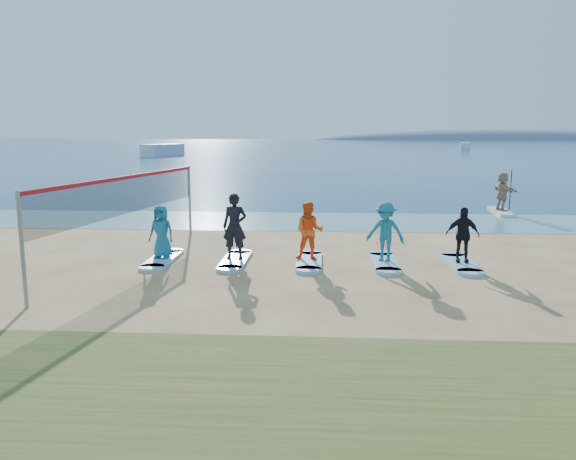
# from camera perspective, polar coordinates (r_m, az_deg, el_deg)

# --- Properties ---
(ground) EXTENTS (600.00, 600.00, 0.00)m
(ground) POSITION_cam_1_polar(r_m,az_deg,el_deg) (13.25, 1.61, -6.20)
(ground) COLOR tan
(ground) RESTS_ON ground
(shallow_water) EXTENTS (600.00, 600.00, 0.00)m
(shallow_water) POSITION_cam_1_polar(r_m,az_deg,el_deg) (23.51, 2.53, 0.91)
(shallow_water) COLOR teal
(shallow_water) RESTS_ON ground
(ocean) EXTENTS (600.00, 600.00, 0.00)m
(ocean) POSITION_cam_1_polar(r_m,az_deg,el_deg) (172.76, 3.55, 8.63)
(ocean) COLOR navy
(ocean) RESTS_ON ground
(island_ridge) EXTENTS (220.00, 56.00, 18.00)m
(island_ridge) POSITION_cam_1_polar(r_m,az_deg,el_deg) (326.73, 20.72, 8.59)
(island_ridge) COLOR slate
(island_ridge) RESTS_ON ground
(volleyball_net) EXTENTS (1.50, 8.98, 2.50)m
(volleyball_net) POSITION_cam_1_polar(r_m,az_deg,el_deg) (16.56, -16.00, 3.38)
(volleyball_net) COLOR gray
(volleyball_net) RESTS_ON ground
(paddleboard) EXTENTS (0.96, 3.05, 0.12)m
(paddleboard) POSITION_cam_1_polar(r_m,az_deg,el_deg) (27.81, 20.85, 1.77)
(paddleboard) COLOR silver
(paddleboard) RESTS_ON ground
(paddleboarder) EXTENTS (0.93, 1.71, 1.76)m
(paddleboarder) POSITION_cam_1_polar(r_m,az_deg,el_deg) (27.70, 20.97, 3.69)
(paddleboarder) COLOR tan
(paddleboarder) RESTS_ON paddleboard
(boat_offshore_a) EXTENTS (5.22, 8.47, 1.91)m
(boat_offshore_a) POSITION_cam_1_polar(r_m,az_deg,el_deg) (90.55, -12.58, 7.31)
(boat_offshore_a) COLOR silver
(boat_offshore_a) RESTS_ON ground
(boat_offshore_b) EXTENTS (3.22, 5.80, 1.47)m
(boat_offshore_b) POSITION_cam_1_polar(r_m,az_deg,el_deg) (133.36, 17.53, 7.84)
(boat_offshore_b) COLOR silver
(boat_offshore_b) RESTS_ON ground
(surfboard_0) EXTENTS (0.70, 2.20, 0.09)m
(surfboard_0) POSITION_cam_1_polar(r_m,az_deg,el_deg) (16.69, -12.63, -2.90)
(surfboard_0) COLOR #97C7EB
(surfboard_0) RESTS_ON ground
(student_0) EXTENTS (0.83, 0.62, 1.53)m
(student_0) POSITION_cam_1_polar(r_m,az_deg,el_deg) (16.54, -12.73, -0.17)
(student_0) COLOR #1C6C89
(student_0) RESTS_ON surfboard_0
(surfboard_1) EXTENTS (0.70, 2.20, 0.09)m
(surfboard_1) POSITION_cam_1_polar(r_m,az_deg,el_deg) (16.23, -5.38, -3.07)
(surfboard_1) COLOR #97C7EB
(surfboard_1) RESTS_ON ground
(student_1) EXTENTS (0.72, 0.50, 1.88)m
(student_1) POSITION_cam_1_polar(r_m,az_deg,el_deg) (16.04, -5.43, 0.37)
(student_1) COLOR black
(student_1) RESTS_ON surfboard_1
(surfboard_2) EXTENTS (0.70, 2.20, 0.09)m
(surfboard_2) POSITION_cam_1_polar(r_m,az_deg,el_deg) (16.04, 2.17, -3.19)
(surfboard_2) COLOR #97C7EB
(surfboard_2) RESTS_ON ground
(student_2) EXTENTS (0.84, 0.68, 1.66)m
(student_2) POSITION_cam_1_polar(r_m,az_deg,el_deg) (15.86, 2.19, -0.11)
(student_2) COLOR #F25B19
(student_2) RESTS_ON surfboard_2
(surfboard_3) EXTENTS (0.70, 2.20, 0.09)m
(surfboard_3) POSITION_cam_1_polar(r_m,az_deg,el_deg) (16.13, 9.77, -3.25)
(surfboard_3) COLOR #97C7EB
(surfboard_3) RESTS_ON ground
(student_3) EXTENTS (1.22, 0.95, 1.67)m
(student_3) POSITION_cam_1_polar(r_m,az_deg,el_deg) (15.95, 9.86, -0.18)
(student_3) COLOR #1B6D84
(student_3) RESTS_ON surfboard_3
(surfboard_4) EXTENTS (0.70, 2.20, 0.09)m
(surfboard_4) POSITION_cam_1_polar(r_m,az_deg,el_deg) (16.49, 17.16, -3.26)
(surfboard_4) COLOR #97C7EB
(surfboard_4) RESTS_ON ground
(student_4) EXTENTS (0.94, 0.48, 1.55)m
(student_4) POSITION_cam_1_polar(r_m,az_deg,el_deg) (16.33, 17.30, -0.46)
(student_4) COLOR black
(student_4) RESTS_ON surfboard_4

